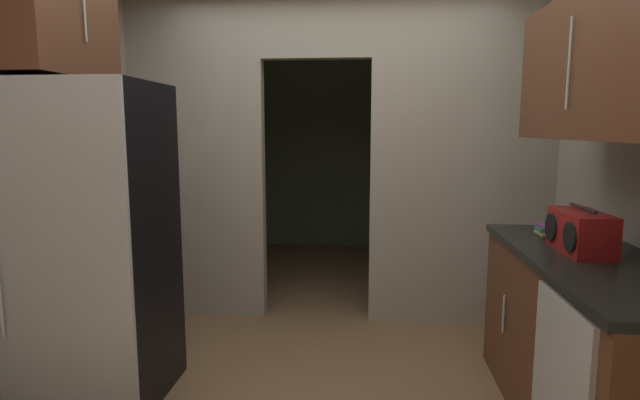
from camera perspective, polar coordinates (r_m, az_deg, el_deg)
name	(u,v)px	position (r m, az deg, el deg)	size (l,w,h in m)	color
kitchen_partition	(341,136)	(3.97, 2.44, 7.29)	(3.32, 0.12, 2.79)	#ADA899
adjoining_room_shell	(346,141)	(5.78, 3.01, 6.67)	(3.32, 2.65, 2.79)	slate
refrigerator	(95,244)	(3.09, -24.14, -4.61)	(0.74, 0.71, 1.78)	black
lower_cabinet_run	(588,348)	(2.90, 28.11, -14.57)	(0.64, 1.69, 0.92)	brown
upper_cabinet_counterside	(611,63)	(2.72, 30.06, 13.29)	(0.36, 1.52, 0.70)	brown
boombox	(580,232)	(2.83, 27.40, -3.24)	(0.20, 0.42, 0.23)	maroon
book_stack	(548,230)	(3.18, 24.44, -3.15)	(0.14, 0.16, 0.07)	gold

